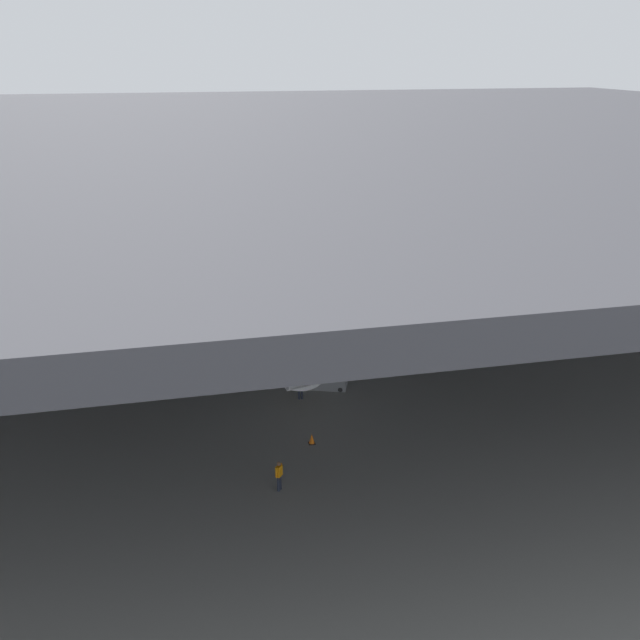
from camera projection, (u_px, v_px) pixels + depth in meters
ground_plane at (322, 337)px, 55.11m from camera, size 110.00×110.00×0.00m
hangar_structure at (283, 129)px, 62.95m from camera, size 121.00×99.00×14.46m
airplane_main at (328, 288)px, 55.23m from camera, size 34.20×34.37×11.19m
boarding_stairs at (318, 375)px, 46.86m from camera, size 4.37×2.78×4.60m
crew_worker_near_nose at (279, 474)px, 35.62m from camera, size 0.40×0.45×1.57m
crew_worker_by_stairs at (300, 386)px, 45.01m from camera, size 0.55×0.25×1.56m
airplane_distant at (118, 214)px, 80.24m from camera, size 35.54×34.34×11.17m
traffic_cone_orange at (312, 439)px, 40.07m from camera, size 0.36×0.36×0.60m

